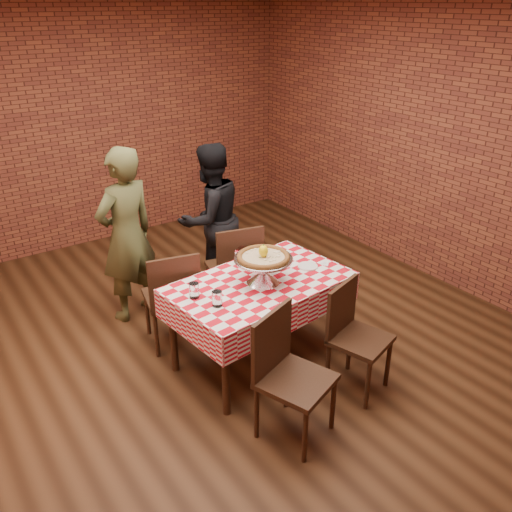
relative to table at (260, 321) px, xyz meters
name	(u,v)px	position (x,y,z in m)	size (l,w,h in m)	color
ground	(216,355)	(-0.28, 0.26, -0.38)	(6.00, 6.00, 0.00)	black
back_wall	(79,127)	(-0.28, 3.26, 1.08)	(5.50, 5.50, 0.00)	brown
table	(260,321)	(0.00, 0.00, 0.00)	(1.42, 0.85, 0.75)	#351F12
tablecloth	(260,294)	(0.00, 0.00, 0.26)	(1.45, 0.89, 0.24)	red
pizza_stand	(263,270)	(0.01, -0.03, 0.49)	(0.48, 0.48, 0.21)	silver
pizza	(263,257)	(0.01, -0.03, 0.60)	(0.41, 0.41, 0.03)	#CCB891
lemon	(263,251)	(0.01, -0.03, 0.66)	(0.07, 0.07, 0.10)	yellow
water_glass_left	(217,299)	(-0.48, -0.13, 0.44)	(0.08, 0.08, 0.12)	white
water_glass_right	(194,290)	(-0.56, 0.07, 0.44)	(0.08, 0.08, 0.12)	white
side_plate	(308,266)	(0.48, -0.03, 0.39)	(0.17, 0.17, 0.01)	white
sweetener_packet_a	(326,264)	(0.63, -0.09, 0.39)	(0.05, 0.04, 0.01)	white
sweetener_packet_b	(323,263)	(0.63, -0.05, 0.39)	(0.05, 0.04, 0.01)	white
condiment_caddy	(243,257)	(0.05, 0.32, 0.46)	(0.11, 0.09, 0.15)	silver
chair_near_left	(296,379)	(-0.30, -0.85, 0.09)	(0.45, 0.45, 0.93)	#351F12
chair_near_right	(360,341)	(0.41, -0.75, 0.07)	(0.40, 0.40, 0.88)	#351F12
chair_far_left	(171,296)	(-0.47, 0.67, 0.08)	(0.44, 0.44, 0.92)	#351F12
chair_far_right	(233,267)	(0.27, 0.82, 0.09)	(0.46, 0.46, 0.94)	#351F12
diner_olive	(127,236)	(-0.58, 1.30, 0.46)	(0.61, 0.40, 1.67)	#484C28
diner_black	(210,218)	(0.35, 1.36, 0.40)	(0.75, 0.59, 1.55)	black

